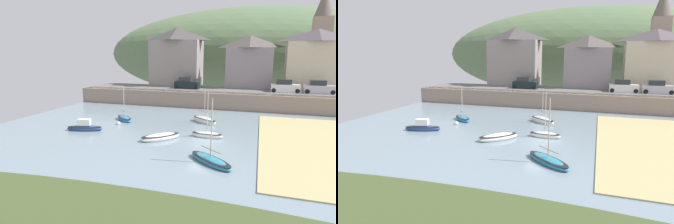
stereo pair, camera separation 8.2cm
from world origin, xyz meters
TOP-DOWN VIEW (x-y plane):
  - ground at (1.40, -9.56)m, footprint 48.00×41.00m
  - quay_seawall at (0.00, 17.50)m, footprint 48.00×9.40m
  - hillside_backdrop at (2.16, 55.20)m, footprint 80.00×44.00m
  - waterfront_building_left at (-10.01, 25.20)m, footprint 9.11×6.17m
  - waterfront_building_centre at (2.85, 25.20)m, footprint 7.80×4.62m
  - waterfront_building_right at (12.96, 25.20)m, footprint 9.08×4.71m
  - church_with_spire at (14.10, 29.20)m, footprint 3.00×3.00m
  - fishing_boat_green at (-3.95, -0.70)m, footprint 3.77×3.77m
  - sailboat_tall_mast at (-12.77, -0.14)m, footprint 3.91×1.99m
  - motorboat_with_cabin at (1.61, -5.12)m, footprint 4.10×3.69m
  - sailboat_nearest_shore at (-1.25, 7.23)m, footprint 3.65×3.13m
  - sailboat_far_left at (0.14, 1.43)m, footprint 3.14×1.12m
  - sailboat_white_hull at (-10.89, 5.46)m, footprint 3.28×3.11m
  - parked_car_near_slipway at (-6.88, 20.70)m, footprint 4.15×1.83m
  - parked_car_by_wall at (8.40, 20.70)m, footprint 4.13×1.82m
  - parked_car_end_of_row at (13.00, 20.70)m, footprint 4.15×1.82m
  - mooring_buoy at (-10.57, 3.30)m, footprint 0.48×0.48m

SIDE VIEW (x-z plane):
  - mooring_buoy at x=-10.57m, z-range -0.10..0.38m
  - ground at x=1.40m, z-range -0.14..0.47m
  - motorboat_with_cabin at x=1.61m, z-range -2.31..2.75m
  - sailboat_white_hull at x=-10.89m, z-range -1.89..2.37m
  - fishing_boat_green at x=-3.95m, z-range -0.15..0.65m
  - sailboat_far_left at x=0.14m, z-range -2.07..2.60m
  - sailboat_nearest_shore at x=-1.25m, z-range -1.84..2.46m
  - sailboat_tall_mast at x=-12.77m, z-range -0.37..1.06m
  - quay_seawall at x=0.00m, z-range 0.16..2.56m
  - parked_car_near_slipway at x=-6.88m, z-range 2.23..4.18m
  - parked_car_by_wall at x=8.40m, z-range 2.23..4.18m
  - parked_car_end_of_row at x=13.00m, z-range 2.23..4.18m
  - waterfront_building_centre at x=2.85m, z-range 2.48..11.23m
  - waterfront_building_right at x=12.96m, z-range 2.48..12.04m
  - waterfront_building_left at x=-10.01m, z-range 2.47..12.79m
  - hillside_backdrop at x=2.16m, z-range -3.53..20.03m
  - church_with_spire at x=14.10m, z-range 2.64..19.14m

